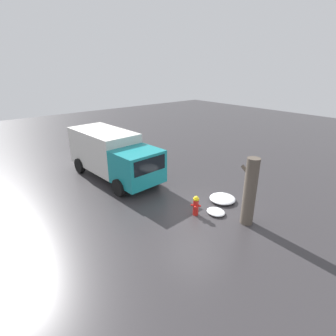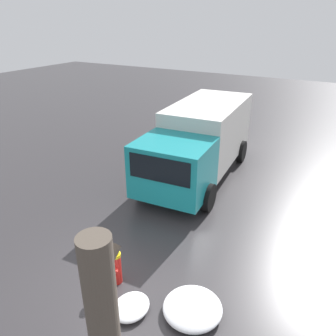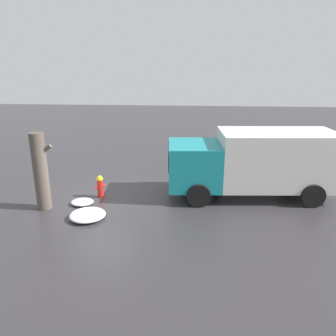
# 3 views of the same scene
# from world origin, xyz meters

# --- Properties ---
(ground_plane) EXTENTS (60.00, 60.00, 0.00)m
(ground_plane) POSITION_xyz_m (0.00, 0.00, 0.00)
(ground_plane) COLOR #333033
(fire_hydrant) EXTENTS (0.40, 0.38, 0.92)m
(fire_hydrant) POSITION_xyz_m (-0.00, 0.00, 0.47)
(fire_hydrant) COLOR red
(fire_hydrant) RESTS_ON ground_plane
(tree_trunk) EXTENTS (0.78, 0.52, 2.88)m
(tree_trunk) POSITION_xyz_m (-1.80, -1.20, 1.45)
(tree_trunk) COLOR brown
(tree_trunk) RESTS_ON ground_plane
(delivery_truck) EXTENTS (6.69, 2.93, 2.66)m
(delivery_truck) POSITION_xyz_m (6.15, 0.70, 1.46)
(delivery_truck) COLOR teal
(delivery_truck) RESTS_ON ground_plane
(pedestrian) EXTENTS (0.37, 0.37, 1.72)m
(pedestrian) POSITION_xyz_m (4.74, 1.01, 0.94)
(pedestrian) COLOR #23232D
(pedestrian) RESTS_ON ground_plane
(snow_pile_by_hydrant) EXTENTS (1.26, 1.24, 0.26)m
(snow_pile_by_hydrant) POSITION_xyz_m (0.06, -1.91, 0.13)
(snow_pile_by_hydrant) COLOR white
(snow_pile_by_hydrant) RESTS_ON ground_plane
(snow_pile_curbside) EXTENTS (0.86, 0.74, 0.19)m
(snow_pile_curbside) POSITION_xyz_m (-0.52, -0.76, 0.10)
(snow_pile_curbside) COLOR white
(snow_pile_curbside) RESTS_ON ground_plane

